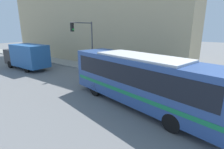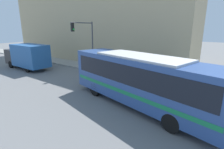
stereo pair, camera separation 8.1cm
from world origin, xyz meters
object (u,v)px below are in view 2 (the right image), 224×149
at_px(city_bus, 140,78).
at_px(delivery_truck, 27,56).
at_px(pedestrian_near_corner, 158,68).
at_px(pedestrian_mid_block, 143,65).
at_px(fire_hydrant, 169,79).
at_px(traffic_light_pole, 86,38).

distance_m(city_bus, delivery_truck, 16.44).
distance_m(city_bus, pedestrian_near_corner, 7.06).
xyz_separation_m(delivery_truck, pedestrian_mid_block, (5.87, -12.99, -0.60)).
distance_m(delivery_truck, fire_hydrant, 17.08).
xyz_separation_m(pedestrian_near_corner, pedestrian_mid_block, (0.39, 1.91, -0.03)).
distance_m(delivery_truck, traffic_light_pole, 8.07).
xyz_separation_m(traffic_light_pole, pedestrian_near_corner, (2.08, -7.96, -2.86)).
bearing_deg(pedestrian_mid_block, pedestrian_near_corner, -101.62).
height_order(traffic_light_pole, pedestrian_mid_block, traffic_light_pole).
relative_size(city_bus, pedestrian_mid_block, 6.36).
xyz_separation_m(city_bus, traffic_light_pole, (4.76, 9.44, 1.99)).
bearing_deg(delivery_truck, fire_hydrant, -75.26).
relative_size(delivery_truck, traffic_light_pole, 1.22).
xyz_separation_m(fire_hydrant, pedestrian_mid_block, (1.54, 3.49, 0.57)).
relative_size(fire_hydrant, traffic_light_pole, 0.12).
distance_m(city_bus, traffic_light_pole, 10.76).
relative_size(city_bus, delivery_truck, 1.67).
relative_size(traffic_light_pole, pedestrian_near_corner, 3.03).
bearing_deg(fire_hydrant, pedestrian_mid_block, 66.18).
bearing_deg(fire_hydrant, traffic_light_pole, 95.62).
bearing_deg(pedestrian_near_corner, delivery_truck, 110.18).
xyz_separation_m(fire_hydrant, pedestrian_near_corner, (1.15, 1.57, 0.60)).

